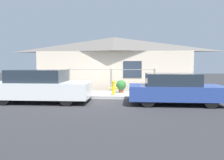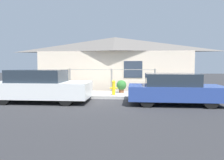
{
  "view_description": "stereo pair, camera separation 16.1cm",
  "coord_description": "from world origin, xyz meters",
  "px_view_note": "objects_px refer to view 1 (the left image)",
  "views": [
    {
      "loc": [
        1.1,
        -10.25,
        1.67
      ],
      "look_at": [
        0.18,
        0.3,
        0.9
      ],
      "focal_mm": 35.0,
      "sensor_mm": 36.0,
      "label": 1
    },
    {
      "loc": [
        1.26,
        -10.24,
        1.67
      ],
      "look_at": [
        0.18,
        0.3,
        0.9
      ],
      "focal_mm": 35.0,
      "sensor_mm": 36.0,
      "label": 2
    }
  ],
  "objects_px": {
    "car_left": "(41,86)",
    "potted_plant_near_hydrant": "(121,86)",
    "potted_plant_by_fence": "(62,87)",
    "potted_plant_corner": "(153,87)",
    "fire_hydrant": "(114,87)",
    "car_right": "(174,89)"
  },
  "relations": [
    {
      "from": "car_left",
      "to": "potted_plant_near_hydrant",
      "type": "bearing_deg",
      "value": 34.67
    },
    {
      "from": "potted_plant_by_fence",
      "to": "potted_plant_corner",
      "type": "relative_size",
      "value": 0.88
    },
    {
      "from": "car_left",
      "to": "potted_plant_near_hydrant",
      "type": "xyz_separation_m",
      "value": [
        3.41,
        2.45,
        -0.18
      ]
    },
    {
      "from": "car_left",
      "to": "potted_plant_near_hydrant",
      "type": "distance_m",
      "value": 4.2
    },
    {
      "from": "potted_plant_near_hydrant",
      "to": "fire_hydrant",
      "type": "bearing_deg",
      "value": -111.33
    },
    {
      "from": "car_right",
      "to": "fire_hydrant",
      "type": "xyz_separation_m",
      "value": [
        -2.66,
        1.58,
        -0.12
      ]
    },
    {
      "from": "potted_plant_near_hydrant",
      "to": "potted_plant_by_fence",
      "type": "height_order",
      "value": "potted_plant_near_hydrant"
    },
    {
      "from": "car_right",
      "to": "potted_plant_corner",
      "type": "height_order",
      "value": "car_right"
    },
    {
      "from": "potted_plant_corner",
      "to": "potted_plant_by_fence",
      "type": "bearing_deg",
      "value": 179.79
    },
    {
      "from": "potted_plant_near_hydrant",
      "to": "potted_plant_corner",
      "type": "bearing_deg",
      "value": -6.2
    },
    {
      "from": "car_right",
      "to": "potted_plant_near_hydrant",
      "type": "xyz_separation_m",
      "value": [
        -2.32,
        2.45,
        -0.12
      ]
    },
    {
      "from": "car_right",
      "to": "potted_plant_near_hydrant",
      "type": "relative_size",
      "value": 5.66
    },
    {
      "from": "car_left",
      "to": "fire_hydrant",
      "type": "distance_m",
      "value": 3.46
    },
    {
      "from": "car_left",
      "to": "potted_plant_corner",
      "type": "distance_m",
      "value": 5.58
    },
    {
      "from": "potted_plant_near_hydrant",
      "to": "potted_plant_corner",
      "type": "height_order",
      "value": "potted_plant_near_hydrant"
    },
    {
      "from": "car_left",
      "to": "potted_plant_corner",
      "type": "bearing_deg",
      "value": 22.94
    },
    {
      "from": "car_left",
      "to": "car_right",
      "type": "distance_m",
      "value": 5.73
    },
    {
      "from": "car_left",
      "to": "potted_plant_corner",
      "type": "xyz_separation_m",
      "value": [
        5.1,
        2.26,
        -0.22
      ]
    },
    {
      "from": "potted_plant_corner",
      "to": "fire_hydrant",
      "type": "bearing_deg",
      "value": -161.41
    },
    {
      "from": "car_right",
      "to": "potted_plant_near_hydrant",
      "type": "bearing_deg",
      "value": 133.71
    },
    {
      "from": "car_right",
      "to": "potted_plant_by_fence",
      "type": "bearing_deg",
      "value": 157.75
    },
    {
      "from": "fire_hydrant",
      "to": "potted_plant_corner",
      "type": "xyz_separation_m",
      "value": [
        2.03,
        0.68,
        -0.04
      ]
    }
  ]
}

